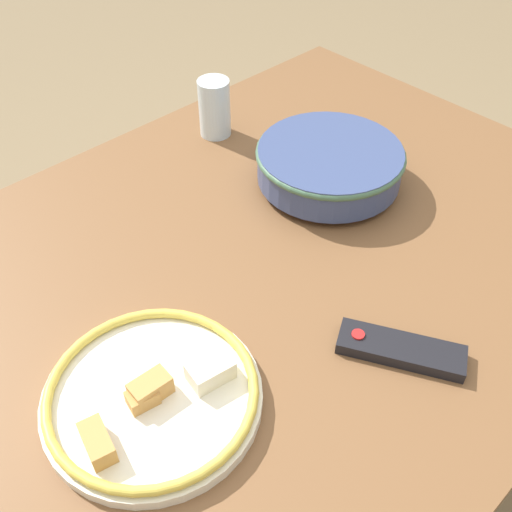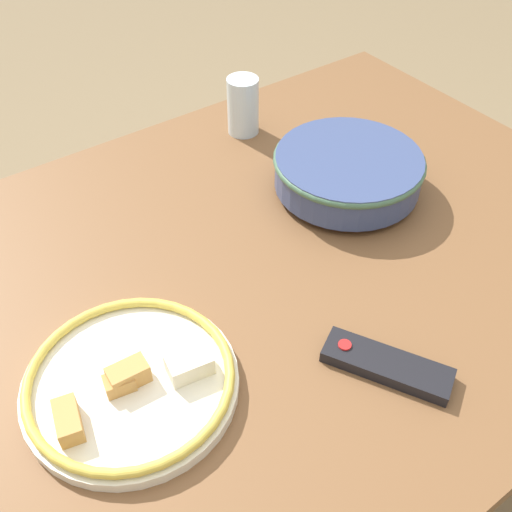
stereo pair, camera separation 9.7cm
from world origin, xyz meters
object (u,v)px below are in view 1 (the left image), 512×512
(food_plate, at_px, (153,395))
(drinking_glass, at_px, (214,108))
(tv_remote, at_px, (401,349))
(noodle_bowl, at_px, (329,164))

(food_plate, height_order, drinking_glass, drinking_glass)
(food_plate, xyz_separation_m, drinking_glass, (-0.50, -0.46, 0.04))
(tv_remote, relative_size, drinking_glass, 1.51)
(tv_remote, bearing_deg, noodle_bowl, 26.86)
(drinking_glass, bearing_deg, noodle_bowl, 97.75)
(food_plate, bearing_deg, noodle_bowl, -163.03)
(drinking_glass, bearing_deg, tv_remote, 73.14)
(noodle_bowl, xyz_separation_m, tv_remote, (0.23, 0.35, -0.04))
(noodle_bowl, bearing_deg, food_plate, 16.97)
(noodle_bowl, bearing_deg, tv_remote, 56.20)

